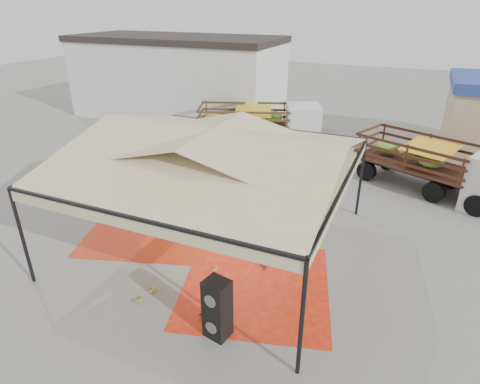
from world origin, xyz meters
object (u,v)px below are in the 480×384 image
at_px(speaker_stack, 217,309).
at_px(truck_right, 442,163).
at_px(truck_left, 264,121).
at_px(banana_heap, 205,195).
at_px(vendor, 271,195).

distance_m(speaker_stack, truck_right, 12.10).
xyz_separation_m(truck_left, truck_right, (9.02, -3.02, -0.04)).
bearing_deg(speaker_stack, banana_heap, 132.35).
height_order(banana_heap, truck_left, truck_left).
relative_size(vendor, truck_left, 0.24).
bearing_deg(truck_left, speaker_stack, -94.39).
bearing_deg(banana_heap, vendor, 11.00).
distance_m(banana_heap, speaker_stack, 6.84).
relative_size(banana_heap, speaker_stack, 3.19).
distance_m(speaker_stack, vendor, 6.43).
height_order(banana_heap, vendor, vendor).
bearing_deg(truck_right, vendor, -118.29).
bearing_deg(speaker_stack, truck_left, 117.69).
bearing_deg(vendor, truck_right, -156.79).
relative_size(banana_heap, truck_left, 0.73).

